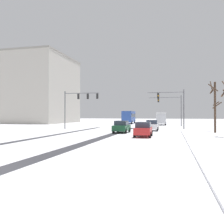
% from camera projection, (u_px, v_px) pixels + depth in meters
% --- Properties ---
extents(wheel_track_left_lane, '(0.88, 38.23, 0.01)m').
position_uv_depth(wheel_track_left_lane, '(51.00, 136.00, 28.93)').
color(wheel_track_left_lane, '#38383D').
rests_on(wheel_track_left_lane, ground).
extents(wheel_track_right_lane, '(1.18, 38.23, 0.01)m').
position_uv_depth(wheel_track_right_lane, '(105.00, 137.00, 27.41)').
color(wheel_track_right_lane, '#38383D').
rests_on(wheel_track_right_lane, ground).
extents(sidewalk_kerb_right, '(4.00, 38.23, 0.12)m').
position_uv_depth(sidewalk_kerb_right, '(208.00, 140.00, 23.27)').
color(sidewalk_kerb_right, white).
rests_on(sidewalk_kerb_right, ground).
extents(traffic_signal_near_left, '(6.16, 0.59, 6.50)m').
position_uv_depth(traffic_signal_near_left, '(79.00, 101.00, 42.56)').
color(traffic_signal_near_left, '#56565B').
rests_on(traffic_signal_near_left, ground).
extents(traffic_signal_near_right, '(5.92, 0.40, 6.50)m').
position_uv_depth(traffic_signal_near_right, '(174.00, 103.00, 40.63)').
color(traffic_signal_near_right, '#56565B').
rests_on(traffic_signal_near_right, ground).
extents(traffic_signal_far_right, '(6.81, 0.53, 6.50)m').
position_uv_depth(traffic_signal_far_right, '(172.00, 105.00, 52.49)').
color(traffic_signal_far_right, '#56565B').
rests_on(traffic_signal_far_right, ground).
extents(car_white_lead, '(1.89, 4.13, 1.62)m').
position_uv_depth(car_white_lead, '(152.00, 125.00, 37.68)').
color(car_white_lead, silver).
rests_on(car_white_lead, ground).
extents(car_dark_green_second, '(1.91, 4.14, 1.62)m').
position_uv_depth(car_dark_green_second, '(122.00, 127.00, 33.27)').
color(car_dark_green_second, '#194C2D').
rests_on(car_dark_green_second, ground).
extents(car_red_third, '(1.91, 4.14, 1.62)m').
position_uv_depth(car_red_third, '(143.00, 129.00, 27.23)').
color(car_red_third, red).
rests_on(car_red_third, ground).
extents(bus_oncoming, '(3.06, 11.11, 3.38)m').
position_uv_depth(bus_oncoming, '(129.00, 116.00, 68.09)').
color(bus_oncoming, '#284793').
rests_on(bus_oncoming, ground).
extents(box_truck_delivery, '(2.47, 7.46, 3.02)m').
position_uv_depth(box_truck_delivery, '(161.00, 118.00, 59.71)').
color(box_truck_delivery, '#B7BABF').
rests_on(box_truck_delivery, ground).
extents(bare_tree_sidewalk_far, '(1.88, 1.90, 7.02)m').
position_uv_depth(bare_tree_sidewalk_far, '(215.00, 104.00, 33.65)').
color(bare_tree_sidewalk_far, '#423023').
rests_on(bare_tree_sidewalk_far, ground).
extents(office_building_far_left_block, '(24.62, 22.18, 19.85)m').
position_uv_depth(office_building_far_left_block, '(30.00, 90.00, 75.79)').
color(office_building_far_left_block, '#B2ADA3').
rests_on(office_building_far_left_block, ground).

